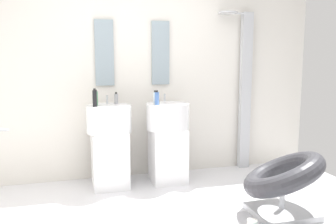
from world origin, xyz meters
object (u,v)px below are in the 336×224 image
(shower_column, at_px, (244,88))
(soap_bottle_blue, at_px, (157,98))
(lounge_chair, at_px, (283,179))
(pedestal_sink_left, at_px, (110,142))
(soap_bottle_clear, at_px, (155,98))
(soap_bottle_black, at_px, (95,98))
(soap_bottle_green, at_px, (96,98))
(soap_bottle_white, at_px, (157,99))
(pedestal_sink_right, at_px, (168,139))
(soap_bottle_grey, at_px, (116,99))

(shower_column, relative_size, soap_bottle_blue, 12.45)
(lounge_chair, bearing_deg, pedestal_sink_left, 140.33)
(lounge_chair, bearing_deg, soap_bottle_clear, 128.66)
(pedestal_sink_left, bearing_deg, soap_bottle_black, -158.85)
(soap_bottle_green, relative_size, soap_bottle_white, 1.33)
(soap_bottle_green, distance_m, soap_bottle_blue, 0.68)
(shower_column, relative_size, soap_bottle_clear, 12.88)
(shower_column, xyz_separation_m, soap_bottle_blue, (-1.28, -0.38, -0.06))
(soap_bottle_black, relative_size, soap_bottle_blue, 1.20)
(soap_bottle_clear, relative_size, soap_bottle_blue, 0.97)
(soap_bottle_green, bearing_deg, pedestal_sink_right, -3.56)
(soap_bottle_green, bearing_deg, soap_bottle_black, -101.86)
(pedestal_sink_left, xyz_separation_m, soap_bottle_white, (0.55, -0.04, 0.48))
(pedestal_sink_right, xyz_separation_m, shower_column, (1.13, 0.28, 0.56))
(soap_bottle_clear, bearing_deg, soap_bottle_white, 0.09)
(pedestal_sink_left, xyz_separation_m, soap_bottle_clear, (0.52, -0.04, 0.49))
(lounge_chair, xyz_separation_m, soap_bottle_blue, (-0.93, 1.12, 0.67))
(pedestal_sink_right, relative_size, soap_bottle_blue, 6.34)
(soap_bottle_blue, height_order, soap_bottle_grey, soap_bottle_blue)
(pedestal_sink_left, height_order, lounge_chair, pedestal_sink_left)
(soap_bottle_green, height_order, soap_bottle_white, soap_bottle_green)
(pedestal_sink_right, distance_m, lounge_chair, 1.45)
(pedestal_sink_left, bearing_deg, shower_column, 8.75)
(soap_bottle_clear, relative_size, soap_bottle_grey, 1.18)
(lounge_chair, relative_size, soap_bottle_green, 6.22)
(pedestal_sink_right, relative_size, soap_bottle_clear, 6.56)
(soap_bottle_white, bearing_deg, shower_column, 14.14)
(pedestal_sink_right, xyz_separation_m, soap_bottle_blue, (-0.16, -0.10, 0.50))
(soap_bottle_grey, bearing_deg, pedestal_sink_right, -11.59)
(shower_column, height_order, soap_bottle_grey, shower_column)
(lounge_chair, height_order, soap_bottle_clear, soap_bottle_clear)
(shower_column, xyz_separation_m, soap_bottle_white, (-1.26, -0.32, -0.08))
(lounge_chair, xyz_separation_m, soap_bottle_black, (-1.62, 1.15, 0.69))
(soap_bottle_blue, bearing_deg, soap_bottle_white, 71.28)
(soap_bottle_white, bearing_deg, soap_bottle_black, -178.27)
(soap_bottle_blue, distance_m, soap_bottle_white, 0.06)
(lounge_chair, height_order, soap_bottle_black, soap_bottle_black)
(soap_bottle_clear, relative_size, soap_bottle_white, 1.21)
(shower_column, bearing_deg, pedestal_sink_left, -171.25)
(pedestal_sink_left, xyz_separation_m, shower_column, (1.81, 0.28, 0.56))
(soap_bottle_green, height_order, soap_bottle_black, soap_bottle_black)
(soap_bottle_clear, bearing_deg, soap_bottle_green, 172.20)
(pedestal_sink_right, distance_m, soap_bottle_black, 0.99)
(soap_bottle_green, xyz_separation_m, soap_bottle_clear, (0.66, -0.09, -0.01))
(pedestal_sink_left, distance_m, soap_bottle_clear, 0.72)
(pedestal_sink_left, relative_size, soap_bottle_blue, 6.34)
(shower_column, bearing_deg, soap_bottle_clear, -166.16)
(pedestal_sink_right, relative_size, soap_bottle_green, 5.98)
(pedestal_sink_right, relative_size, soap_bottle_white, 7.96)
(soap_bottle_clear, distance_m, soap_bottle_blue, 0.06)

